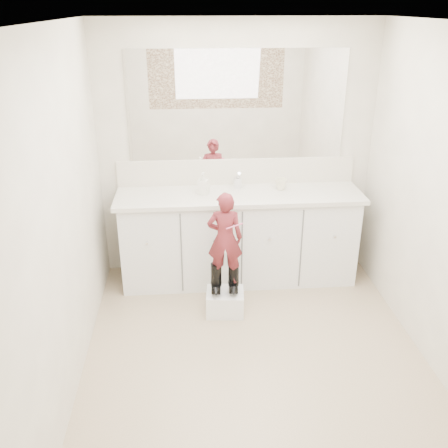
{
  "coord_description": "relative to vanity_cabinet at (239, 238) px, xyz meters",
  "views": [
    {
      "loc": [
        -0.48,
        -3.09,
        2.5
      ],
      "look_at": [
        -0.19,
        0.62,
        0.85
      ],
      "focal_mm": 40.0,
      "sensor_mm": 36.0,
      "label": 1
    }
  ],
  "objects": [
    {
      "name": "countertop",
      "position": [
        0.0,
        -0.01,
        0.45
      ],
      "size": [
        2.28,
        0.58,
        0.04
      ],
      "primitive_type": "cube",
      "color": "beige",
      "rests_on": "vanity_cabinet"
    },
    {
      "name": "faucet",
      "position": [
        0.0,
        0.15,
        0.52
      ],
      "size": [
        0.08,
        0.08,
        0.1
      ],
      "primitive_type": "cylinder",
      "color": "silver",
      "rests_on": "countertop"
    },
    {
      "name": "ceiling",
      "position": [
        0.0,
        -1.23,
        1.97
      ],
      "size": [
        3.0,
        3.0,
        0.0
      ],
      "primitive_type": "plane",
      "rotation": [
        3.14,
        0.0,
        0.0
      ],
      "color": "white",
      "rests_on": "wall_back"
    },
    {
      "name": "vanity_cabinet",
      "position": [
        0.0,
        0.0,
        0.0
      ],
      "size": [
        2.2,
        0.55,
        0.85
      ],
      "primitive_type": "cube",
      "color": "silver",
      "rests_on": "floor"
    },
    {
      "name": "wall_front",
      "position": [
        0.0,
        -2.73,
        0.77
      ],
      "size": [
        2.6,
        0.0,
        2.6
      ],
      "primitive_type": "plane",
      "rotation": [
        -1.57,
        0.0,
        0.0
      ],
      "color": "#BFB5A3",
      "rests_on": "floor"
    },
    {
      "name": "backsplash",
      "position": [
        0.0,
        0.26,
        0.59
      ],
      "size": [
        2.28,
        0.03,
        0.25
      ],
      "primitive_type": "cube",
      "color": "beige",
      "rests_on": "countertop"
    },
    {
      "name": "toddler",
      "position": [
        -0.18,
        -0.59,
        0.29
      ],
      "size": [
        0.31,
        0.22,
        0.81
      ],
      "primitive_type": "imported",
      "rotation": [
        0.0,
        0.0,
        3.05
      ],
      "color": "#9E3039",
      "rests_on": "step_stool"
    },
    {
      "name": "mirror",
      "position": [
        0.0,
        0.26,
        1.22
      ],
      "size": [
        2.0,
        0.02,
        1.0
      ],
      "primitive_type": "cube",
      "color": "white",
      "rests_on": "wall_back"
    },
    {
      "name": "dot_panel",
      "position": [
        0.0,
        -2.71,
        1.22
      ],
      "size": [
        2.0,
        0.01,
        1.2
      ],
      "primitive_type": "cube",
      "color": "#472819",
      "rests_on": "wall_front"
    },
    {
      "name": "wall_back",
      "position": [
        0.0,
        0.27,
        0.77
      ],
      "size": [
        2.6,
        0.0,
        2.6
      ],
      "primitive_type": "plane",
      "rotation": [
        1.57,
        0.0,
        0.0
      ],
      "color": "#BFB5A3",
      "rests_on": "floor"
    },
    {
      "name": "cup",
      "position": [
        0.4,
        0.07,
        0.52
      ],
      "size": [
        0.13,
        0.13,
        0.11
      ],
      "primitive_type": "imported",
      "rotation": [
        0.0,
        0.0,
        -0.13
      ],
      "color": "beige",
      "rests_on": "countertop"
    },
    {
      "name": "boot_right",
      "position": [
        -0.11,
        -0.59,
        -0.09
      ],
      "size": [
        0.11,
        0.19,
        0.27
      ],
      "primitive_type": null,
      "rotation": [
        0.0,
        0.0,
        -0.09
      ],
      "color": "black",
      "rests_on": "step_stool"
    },
    {
      "name": "wall_left",
      "position": [
        -1.3,
        -1.23,
        0.78
      ],
      "size": [
        0.0,
        3.0,
        3.0
      ],
      "primitive_type": "plane",
      "rotation": [
        1.57,
        0.0,
        1.57
      ],
      "color": "#BFB5A3",
      "rests_on": "floor"
    },
    {
      "name": "soap_bottle",
      "position": [
        -0.33,
        0.01,
        0.57
      ],
      "size": [
        0.12,
        0.12,
        0.2
      ],
      "primitive_type": "imported",
      "rotation": [
        0.0,
        0.0,
        -0.36
      ],
      "color": "silver",
      "rests_on": "countertop"
    },
    {
      "name": "boot_left",
      "position": [
        -0.26,
        -0.59,
        -0.09
      ],
      "size": [
        0.11,
        0.19,
        0.27
      ],
      "primitive_type": null,
      "rotation": [
        0.0,
        0.0,
        -0.09
      ],
      "color": "black",
      "rests_on": "step_stool"
    },
    {
      "name": "wall_right",
      "position": [
        1.3,
        -1.23,
        0.78
      ],
      "size": [
        0.0,
        3.0,
        3.0
      ],
      "primitive_type": "plane",
      "rotation": [
        1.57,
        0.0,
        -1.57
      ],
      "color": "#BFB5A3",
      "rests_on": "floor"
    },
    {
      "name": "toothbrush",
      "position": [
        -0.11,
        -0.67,
        0.43
      ],
      "size": [
        0.14,
        0.02,
        0.06
      ],
      "primitive_type": "cylinder",
      "rotation": [
        0.0,
        1.22,
        -0.09
      ],
      "color": "#EC5B89",
      "rests_on": "toddler"
    },
    {
      "name": "floor",
      "position": [
        0.0,
        -1.23,
        -0.42
      ],
      "size": [
        3.0,
        3.0,
        0.0
      ],
      "primitive_type": "plane",
      "color": "#937C60",
      "rests_on": "ground"
    },
    {
      "name": "step_stool",
      "position": [
        -0.18,
        -0.61,
        -0.32
      ],
      "size": [
        0.34,
        0.3,
        0.21
      ],
      "primitive_type": "cube",
      "rotation": [
        0.0,
        0.0,
        -0.09
      ],
      "color": "white",
      "rests_on": "floor"
    }
  ]
}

